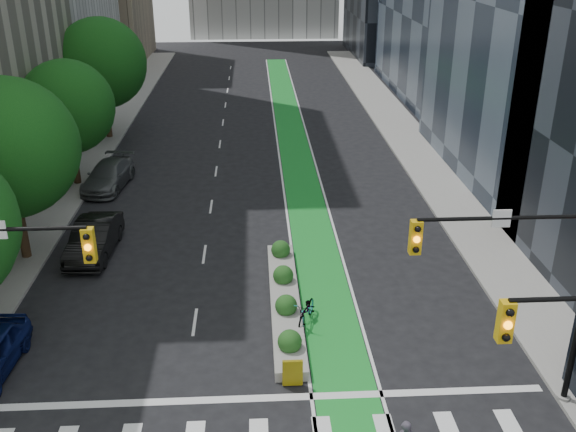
{
  "coord_description": "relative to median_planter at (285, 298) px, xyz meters",
  "views": [
    {
      "loc": [
        0.06,
        -16.12,
        14.34
      ],
      "look_at": [
        1.47,
        9.61,
        3.0
      ],
      "focal_mm": 40.0,
      "sensor_mm": 36.0,
      "label": 1
    }
  ],
  "objects": [
    {
      "name": "bike_lane_paint",
      "position": [
        1.8,
        22.96,
        -0.37
      ],
      "size": [
        2.2,
        70.0,
        0.01
      ],
      "primitive_type": "cube",
      "color": "#198B2B",
      "rests_on": "ground"
    },
    {
      "name": "tree_midfar",
      "position": [
        -12.2,
        14.96,
        4.57
      ],
      "size": [
        5.6,
        5.6,
        7.76
      ],
      "color": "black",
      "rests_on": "ground"
    },
    {
      "name": "tree_mid",
      "position": [
        -12.2,
        4.96,
        5.2
      ],
      "size": [
        6.4,
        6.4,
        8.78
      ],
      "color": "black",
      "rests_on": "ground"
    },
    {
      "name": "parked_car_left_far",
      "position": [
        -10.14,
        14.42,
        0.41
      ],
      "size": [
        2.83,
        5.6,
        1.56
      ],
      "primitive_type": "imported",
      "rotation": [
        0.0,
        0.0,
        -0.12
      ],
      "color": "#4F5254",
      "rests_on": "ground"
    },
    {
      "name": "median_planter",
      "position": [
        0.0,
        0.0,
        0.0
      ],
      "size": [
        1.2,
        10.26,
        1.1
      ],
      "color": "gray",
      "rests_on": "ground"
    },
    {
      "name": "ground",
      "position": [
        -1.2,
        -7.04,
        -0.37
      ],
      "size": [
        160.0,
        160.0,
        0.0
      ],
      "primitive_type": "plane",
      "color": "black",
      "rests_on": "ground"
    },
    {
      "name": "sidewalk_left",
      "position": [
        -13.0,
        17.96,
        -0.3
      ],
      "size": [
        3.6,
        90.0,
        0.15
      ],
      "primitive_type": "cube",
      "color": "gray",
      "rests_on": "ground"
    },
    {
      "name": "bicycle",
      "position": [
        0.8,
        -1.31,
        0.16
      ],
      "size": [
        1.38,
        2.16,
        1.07
      ],
      "primitive_type": "imported",
      "rotation": [
        0.0,
        0.0,
        -0.36
      ],
      "color": "gray",
      "rests_on": "ground"
    },
    {
      "name": "parked_car_left_mid",
      "position": [
        -9.0,
        5.29,
        0.47
      ],
      "size": [
        1.99,
        5.16,
        1.68
      ],
      "primitive_type": "imported",
      "rotation": [
        0.0,
        0.0,
        -0.04
      ],
      "color": "black",
      "rests_on": "ground"
    },
    {
      "name": "sidewalk_right",
      "position": [
        10.6,
        17.96,
        -0.3
      ],
      "size": [
        3.6,
        90.0,
        0.15
      ],
      "primitive_type": "cube",
      "color": "gray",
      "rests_on": "ground"
    },
    {
      "name": "signal_right",
      "position": [
        7.47,
        -6.57,
        4.43
      ],
      "size": [
        5.82,
        0.51,
        7.2
      ],
      "color": "black",
      "rests_on": "ground"
    },
    {
      "name": "tree_far",
      "position": [
        -12.2,
        24.96,
        5.32
      ],
      "size": [
        6.6,
        6.6,
        9.0
      ],
      "color": "black",
      "rests_on": "ground"
    }
  ]
}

